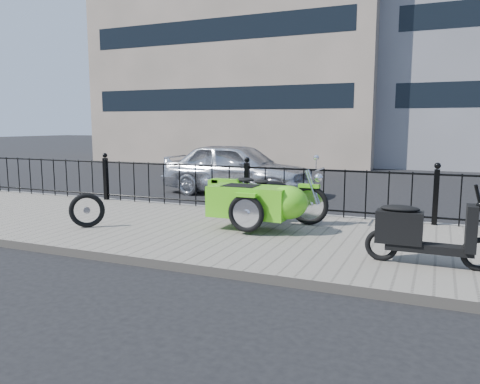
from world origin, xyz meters
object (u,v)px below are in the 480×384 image
at_px(scooter, 420,233).
at_px(spare_tire, 87,210).
at_px(motorcycle_sidecar, 262,200).
at_px(sedan_car, 237,168).

bearing_deg(scooter, spare_tire, 179.18).
xyz_separation_m(motorcycle_sidecar, scooter, (2.47, -1.13, -0.08)).
relative_size(scooter, sedan_car, 0.37).
height_order(spare_tire, sedan_car, sedan_car).
relative_size(motorcycle_sidecar, spare_tire, 3.91).
bearing_deg(sedan_car, spare_tire, 177.79).
bearing_deg(motorcycle_sidecar, spare_tire, -158.87).
bearing_deg(sedan_car, motorcycle_sidecar, -148.36).
height_order(motorcycle_sidecar, sedan_car, sedan_car).
relative_size(motorcycle_sidecar, scooter, 1.50).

